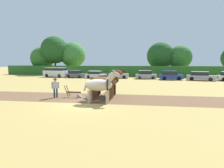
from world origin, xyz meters
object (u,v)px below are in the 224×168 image
object	(u,v)px
draft_horse_lead_right	(103,83)
tree_center_right	(180,57)
tree_far_left	(42,59)
parked_car_far_right	(200,76)
farmer_beside_team	(113,82)
draft_horse_lead_left	(100,85)
draft_horse_trail_right	(108,80)
parked_car_center	(118,74)
parked_van	(56,72)
parked_car_center_right	(146,75)
tree_left	(55,50)
tree_center	(160,56)
tree_center_left	(73,55)
plow	(75,94)
draft_horse_trail_left	(106,82)
parked_car_right	(171,75)
farmer_at_plow	(55,87)
parked_car_left	(76,74)
parked_car_center_left	(96,75)

from	to	relation	value
draft_horse_lead_right	tree_center_right	bearing A→B (deg)	67.09
tree_far_left	parked_car_far_right	world-z (taller)	tree_far_left
farmer_beside_team	tree_far_left	bearing A→B (deg)	83.82
draft_horse_lead_left	draft_horse_trail_right	world-z (taller)	draft_horse_trail_right
tree_far_left	parked_car_center	distance (m)	25.14
tree_center_right	parked_van	bearing A→B (deg)	-158.45
farmer_beside_team	parked_car_center	world-z (taller)	farmer_beside_team
tree_center_right	parked_car_center	size ratio (longest dim) A/B	1.78
parked_car_center_right	tree_left	bearing A→B (deg)	152.53
tree_center	parked_car_far_right	size ratio (longest dim) A/B	1.65
tree_center_left	draft_horse_lead_right	bearing A→B (deg)	-59.24
draft_horse_trail_right	plow	world-z (taller)	draft_horse_trail_right
draft_horse_trail_left	plow	distance (m)	2.81
plow	draft_horse_lead_right	bearing A→B (deg)	-12.78
parked_car_right	tree_center_left	bearing A→B (deg)	150.58
tree_far_left	farmer_at_plow	size ratio (longest dim) A/B	4.47
tree_center	draft_horse_trail_right	xyz separation A→B (m)	(-4.91, -27.83, -3.28)
tree_left	parked_car_center	xyz separation A→B (m)	(19.27, -8.39, -5.68)
draft_horse_lead_left	draft_horse_lead_right	distance (m)	1.16
tree_left	parked_car_center_right	xyz separation A→B (m)	(24.55, -8.32, -5.68)
tree_center_right	parked_car_center_right	bearing A→B (deg)	-125.83
parked_car_center_right	draft_horse_lead_right	bearing A→B (deg)	-104.27
parked_van	parked_car_center	distance (m)	13.58
farmer_at_plow	farmer_beside_team	distance (m)	5.87
parked_car_left	parked_car_center	size ratio (longest dim) A/B	1.05
draft_horse_lead_right	plow	bearing A→B (deg)	167.22
draft_horse_trail_left	plow	world-z (taller)	draft_horse_trail_left
draft_horse_lead_right	parked_car_far_right	world-z (taller)	draft_horse_lead_right
plow	farmer_at_plow	bearing A→B (deg)	-169.94
tree_center_left	draft_horse_trail_left	size ratio (longest dim) A/B	3.04
tree_left	tree_center_right	bearing A→B (deg)	2.50
draft_horse_trail_left	plow	bearing A→B (deg)	-167.26
tree_center	plow	xyz separation A→B (m)	(-7.26, -29.83, -4.34)
tree_far_left	parked_car_right	size ratio (longest dim) A/B	1.81
parked_car_center_left	draft_horse_lead_right	bearing A→B (deg)	-64.64
parked_car_center_left	plow	bearing A→B (deg)	-71.34
draft_horse_trail_left	parked_car_center	world-z (taller)	draft_horse_trail_left
tree_far_left	tree_center_left	distance (m)	8.59
tree_left	parked_van	world-z (taller)	tree_left
tree_center_left	draft_horse_lead_right	xyz separation A→B (m)	(18.33, -30.81, -3.81)
farmer_beside_team	draft_horse_lead_left	bearing A→B (deg)	-139.43
tree_left	plow	xyz separation A→B (m)	(19.97, -28.42, -6.12)
plow	draft_horse_lead_left	bearing A→B (deg)	-34.18
draft_horse_lead_right	parked_car_right	size ratio (longest dim) A/B	0.68
tree_center_right	parked_car_center_right	size ratio (longest dim) A/B	1.72
parked_car_far_right	parked_car_center_left	bearing A→B (deg)	-167.83
parked_car_center	tree_left	bearing A→B (deg)	153.11
tree_center_right	parked_car_center	bearing A→B (deg)	-141.51
tree_center	parked_car_left	bearing A→B (deg)	-147.34
tree_center_right	draft_horse_trail_right	xyz separation A→B (m)	(-9.23, -27.80, -2.89)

